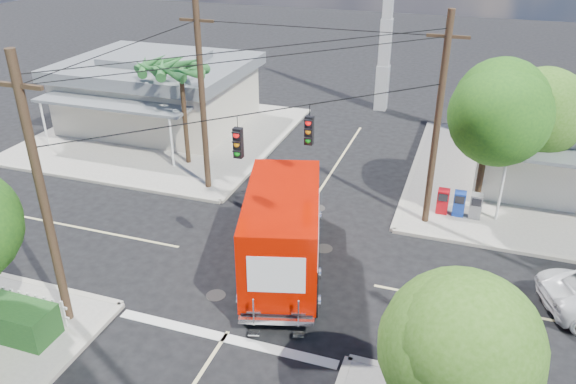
% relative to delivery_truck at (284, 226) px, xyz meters
% --- Properties ---
extents(ground, '(120.00, 120.00, 0.00)m').
position_rel_delivery_truck_xyz_m(ground, '(-0.49, -0.07, -1.79)').
color(ground, black).
rests_on(ground, ground).
extents(sidewalk_ne, '(14.12, 14.12, 0.14)m').
position_rel_delivery_truck_xyz_m(sidewalk_ne, '(10.39, 10.81, -1.72)').
color(sidewalk_ne, gray).
rests_on(sidewalk_ne, ground).
extents(sidewalk_nw, '(14.12, 14.12, 0.14)m').
position_rel_delivery_truck_xyz_m(sidewalk_nw, '(-11.37, 10.81, -1.72)').
color(sidewalk_nw, gray).
rests_on(sidewalk_nw, ground).
extents(road_markings, '(32.00, 32.00, 0.01)m').
position_rel_delivery_truck_xyz_m(road_markings, '(-0.49, -1.54, -1.78)').
color(road_markings, beige).
rests_on(road_markings, ground).
extents(building_nw, '(10.80, 10.20, 4.30)m').
position_rel_delivery_truck_xyz_m(building_nw, '(-12.49, 12.39, 0.44)').
color(building_nw, beige).
rests_on(building_nw, sidewalk_nw).
extents(radio_tower, '(0.80, 0.80, 17.00)m').
position_rel_delivery_truck_xyz_m(radio_tower, '(0.01, 19.93, 3.86)').
color(radio_tower, silver).
rests_on(radio_tower, ground).
extents(tree_ne_front, '(4.21, 4.14, 6.66)m').
position_rel_delivery_truck_xyz_m(tree_ne_front, '(6.72, 6.69, 2.98)').
color(tree_ne_front, '#422D1C').
rests_on(tree_ne_front, sidewalk_ne).
extents(tree_ne_back, '(3.77, 3.66, 5.82)m').
position_rel_delivery_truck_xyz_m(tree_ne_back, '(9.32, 8.89, 2.40)').
color(tree_ne_back, '#422D1C').
rests_on(tree_ne_back, sidewalk_ne).
extents(tree_se, '(3.67, 3.54, 5.62)m').
position_rel_delivery_truck_xyz_m(tree_se, '(6.52, -7.31, 2.26)').
color(tree_se, '#422D1C').
rests_on(tree_se, sidewalk_se).
extents(palm_nw_front, '(3.01, 3.08, 5.59)m').
position_rel_delivery_truck_xyz_m(palm_nw_front, '(-7.99, 7.43, 3.26)').
color(palm_nw_front, '#422D1C').
rests_on(palm_nw_front, sidewalk_nw).
extents(palm_nw_back, '(3.01, 3.08, 5.19)m').
position_rel_delivery_truck_xyz_m(palm_nw_back, '(-9.99, 8.93, 2.89)').
color(palm_nw_back, '#422D1C').
rests_on(palm_nw_back, sidewalk_nw).
extents(utility_poles, '(12.00, 10.68, 9.00)m').
position_rel_delivery_truck_xyz_m(utility_poles, '(-2.08, 1.53, 2.89)').
color(utility_poles, '#473321').
rests_on(utility_poles, ground).
extents(vending_boxes, '(1.90, 0.50, 1.10)m').
position_rel_delivery_truck_xyz_m(vending_boxes, '(6.01, 6.13, -1.10)').
color(vending_boxes, '#B80912').
rests_on(vending_boxes, sidewalk_ne).
extents(delivery_truck, '(4.49, 8.46, 3.52)m').
position_rel_delivery_truck_xyz_m(delivery_truck, '(0.00, 0.00, 0.00)').
color(delivery_truck, black).
rests_on(delivery_truck, ground).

